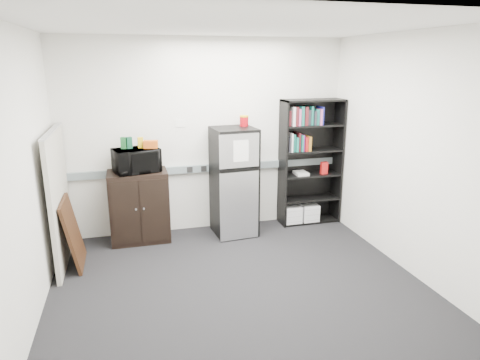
{
  "coord_description": "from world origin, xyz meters",
  "views": [
    {
      "loc": [
        -1.08,
        -4.12,
        2.37
      ],
      "look_at": [
        0.27,
        0.9,
        0.92
      ],
      "focal_mm": 32.0,
      "sensor_mm": 36.0,
      "label": 1
    }
  ],
  "objects_px": {
    "cubicle_partition": "(59,198)",
    "refrigerator": "(234,182)",
    "bookshelf": "(309,159)",
    "microwave": "(136,160)",
    "cabinet": "(139,206)"
  },
  "relations": [
    {
      "from": "cabinet",
      "to": "microwave",
      "type": "relative_size",
      "value": 1.72
    },
    {
      "from": "cabinet",
      "to": "microwave",
      "type": "bearing_deg",
      "value": -90.0
    },
    {
      "from": "microwave",
      "to": "bookshelf",
      "type": "bearing_deg",
      "value": -13.95
    },
    {
      "from": "bookshelf",
      "to": "cabinet",
      "type": "bearing_deg",
      "value": -178.49
    },
    {
      "from": "refrigerator",
      "to": "cubicle_partition",
      "type": "bearing_deg",
      "value": -175.73
    },
    {
      "from": "microwave",
      "to": "cubicle_partition",
      "type": "bearing_deg",
      "value": -172.14
    },
    {
      "from": "microwave",
      "to": "refrigerator",
      "type": "height_order",
      "value": "refrigerator"
    },
    {
      "from": "bookshelf",
      "to": "cubicle_partition",
      "type": "distance_m",
      "value": 3.45
    },
    {
      "from": "cabinet",
      "to": "refrigerator",
      "type": "height_order",
      "value": "refrigerator"
    },
    {
      "from": "bookshelf",
      "to": "microwave",
      "type": "distance_m",
      "value": 2.49
    },
    {
      "from": "cubicle_partition",
      "to": "refrigerator",
      "type": "bearing_deg",
      "value": 8.71
    },
    {
      "from": "bookshelf",
      "to": "microwave",
      "type": "xyz_separation_m",
      "value": [
        -2.48,
        -0.08,
        0.15
      ]
    },
    {
      "from": "bookshelf",
      "to": "cubicle_partition",
      "type": "xyz_separation_m",
      "value": [
        -3.41,
        -0.49,
        -0.16
      ]
    },
    {
      "from": "cubicle_partition",
      "to": "refrigerator",
      "type": "relative_size",
      "value": 1.07
    },
    {
      "from": "microwave",
      "to": "refrigerator",
      "type": "relative_size",
      "value": 0.37
    }
  ]
}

